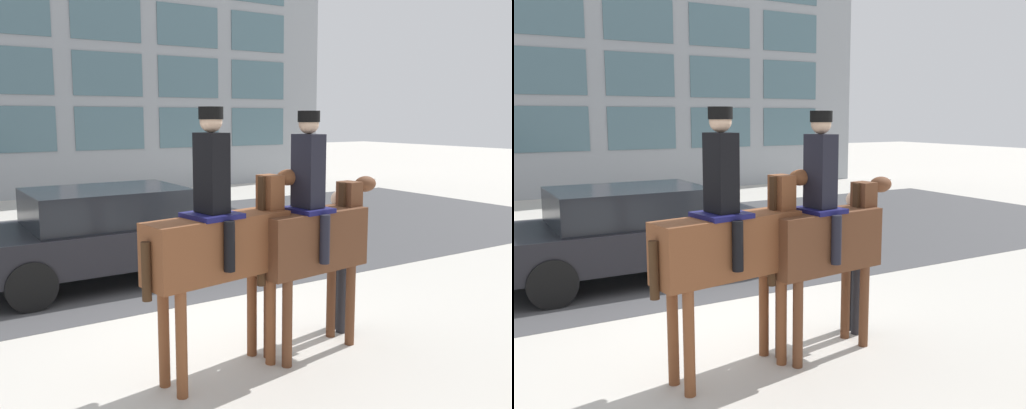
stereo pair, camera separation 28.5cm
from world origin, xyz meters
TOP-DOWN VIEW (x-y plane):
  - ground_plane at (0.00, 0.00)m, footprint 80.00×80.00m
  - road_surface at (0.00, 4.75)m, footprint 23.98×8.50m
  - mounted_horse_lead at (-0.60, -1.64)m, footprint 1.97×0.68m
  - mounted_horse_companion at (0.56, -1.65)m, footprint 1.78×0.65m
  - pedestrian_bystander at (1.17, -1.35)m, footprint 0.82×0.53m
  - street_car_near_lane at (-0.43, 2.35)m, footprint 4.76×2.03m

SIDE VIEW (x-z plane):
  - ground_plane at x=0.00m, z-range 0.00..0.00m
  - road_surface at x=0.00m, z-range 0.00..0.01m
  - street_car_near_lane at x=-0.43m, z-range 0.04..1.54m
  - pedestrian_bystander at x=1.17m, z-range 0.16..1.92m
  - mounted_horse_companion at x=0.56m, z-range 0.02..2.72m
  - mounted_horse_lead at x=-0.60m, z-range 0.06..2.79m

